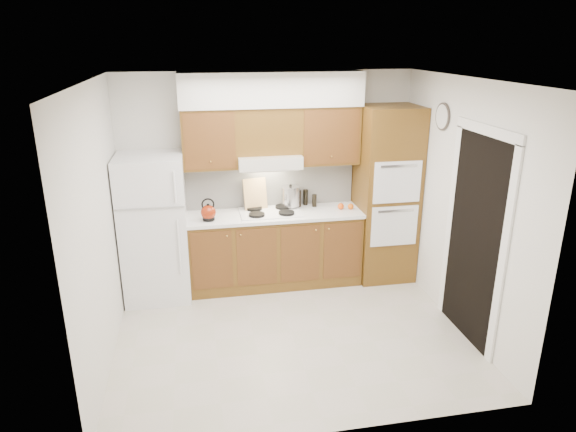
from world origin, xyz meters
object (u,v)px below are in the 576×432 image
at_px(kettle, 208,212).
at_px(stock_pot, 290,196).
at_px(fridge, 154,228).
at_px(oven_cabinet, 386,195).

distance_m(kettle, stock_pot, 1.07).
bearing_deg(stock_pot, kettle, -163.99).
bearing_deg(fridge, stock_pot, 7.46).
height_order(fridge, oven_cabinet, oven_cabinet).
bearing_deg(kettle, fridge, -165.26).
bearing_deg(kettle, stock_pot, 37.83).
xyz_separation_m(fridge, kettle, (0.63, -0.08, 0.18)).
relative_size(fridge, oven_cabinet, 0.78).
distance_m(oven_cabinet, stock_pot, 1.20).
bearing_deg(oven_cabinet, stock_pot, 171.24).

